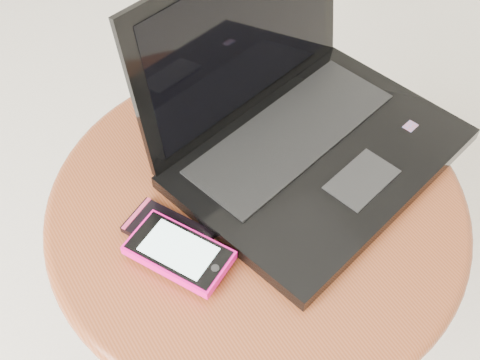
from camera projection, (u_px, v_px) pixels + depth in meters
table at (256, 239)px, 0.90m from camera, size 0.58×0.58×0.46m
laptop at (298, 123)px, 0.85m from camera, size 0.45×0.39×0.26m
phone_black at (168, 232)px, 0.79m from camera, size 0.10×0.12×0.01m
phone_pink at (179, 252)px, 0.75m from camera, size 0.12×0.14×0.02m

